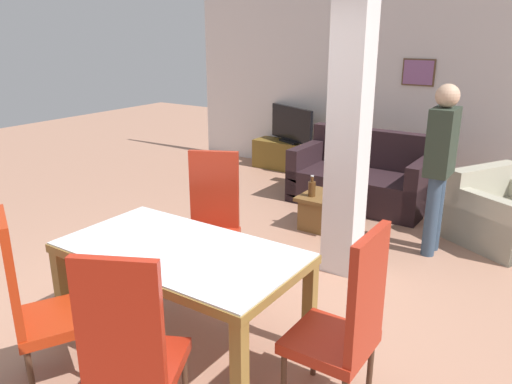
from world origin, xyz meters
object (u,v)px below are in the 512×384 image
(armchair, at_px, (503,218))
(coffee_table, at_px, (326,212))
(dining_table, at_px, (181,267))
(dining_chair_near_left, at_px, (35,300))
(standing_person, at_px, (440,159))
(sofa, at_px, (362,180))
(tv_screen, at_px, (292,125))
(bottle, at_px, (312,188))
(tv_stand, at_px, (291,156))
(dining_chair_head_right, at_px, (346,322))
(dining_chair_far_left, at_px, (212,217))
(dining_chair_near_right, at_px, (131,349))

(armchair, distance_m, coffee_table, 1.84)
(dining_table, relative_size, dining_chair_near_left, 1.45)
(dining_chair_near_left, relative_size, standing_person, 0.69)
(sofa, bearing_deg, tv_screen, -28.92)
(tv_screen, distance_m, standing_person, 3.35)
(coffee_table, bearing_deg, dining_table, -87.33)
(bottle, bearing_deg, coffee_table, 36.88)
(dining_chair_near_left, xyz_separation_m, bottle, (0.17, 3.25, -0.12))
(coffee_table, height_order, standing_person, standing_person)
(tv_stand, xyz_separation_m, standing_person, (2.75, -1.91, 0.74))
(dining_chair_head_right, height_order, sofa, dining_chair_head_right)
(dining_chair_far_left, relative_size, armchair, 0.95)
(dining_table, distance_m, standing_person, 2.78)
(dining_chair_near_left, height_order, armchair, dining_chair_near_left)
(dining_table, bearing_deg, coffee_table, 92.67)
(bottle, bearing_deg, dining_chair_near_right, -78.26)
(standing_person, bearing_deg, tv_screen, 54.17)
(dining_table, xyz_separation_m, standing_person, (1.04, 2.55, 0.38))
(tv_stand, bearing_deg, standing_person, -34.83)
(armchair, height_order, coffee_table, armchair)
(dining_chair_near_left, bearing_deg, dining_table, 90.00)
(dining_chair_far_left, distance_m, standing_person, 2.26)
(dining_chair_near_right, bearing_deg, standing_person, 53.10)
(dining_chair_near_right, relative_size, standing_person, 0.69)
(dining_chair_near_right, xyz_separation_m, sofa, (-0.55, 4.44, -0.29))
(dining_chair_near_right, xyz_separation_m, standing_person, (0.62, 3.39, 0.38))
(dining_chair_far_left, distance_m, bottle, 1.56)
(dining_chair_far_left, xyz_separation_m, tv_screen, (-1.28, 3.59, 0.13))
(dining_table, bearing_deg, dining_chair_far_left, 115.85)
(dining_chair_head_right, bearing_deg, coffee_table, 28.22)
(sofa, xyz_separation_m, tv_stand, (-1.57, 0.87, -0.08))
(dining_table, bearing_deg, dining_chair_near_left, -116.98)
(sofa, bearing_deg, dining_chair_far_left, 83.90)
(armchair, xyz_separation_m, tv_stand, (-3.29, 1.24, -0.05))
(coffee_table, relative_size, tv_stand, 0.46)
(dining_table, relative_size, dining_chair_far_left, 1.45)
(dining_chair_near_right, bearing_deg, dining_chair_near_left, 152.43)
(tv_stand, bearing_deg, dining_chair_far_left, -70.36)
(dining_chair_head_right, bearing_deg, dining_table, 90.00)
(sofa, xyz_separation_m, tv_screen, (-1.57, 0.87, 0.42))
(dining_chair_far_left, distance_m, armchair, 3.11)
(dining_chair_head_right, height_order, bottle, dining_chair_head_right)
(dining_chair_near_left, bearing_deg, dining_chair_head_right, 53.59)
(tv_stand, bearing_deg, coffee_table, -50.64)
(coffee_table, xyz_separation_m, standing_person, (1.16, 0.02, 0.77))
(coffee_table, bearing_deg, tv_stand, 129.36)
(dining_table, height_order, bottle, dining_table)
(armchair, bearing_deg, dining_chair_head_right, 22.79)
(bottle, xyz_separation_m, standing_person, (1.30, 0.12, 0.49))
(coffee_table, relative_size, tv_screen, 0.60)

